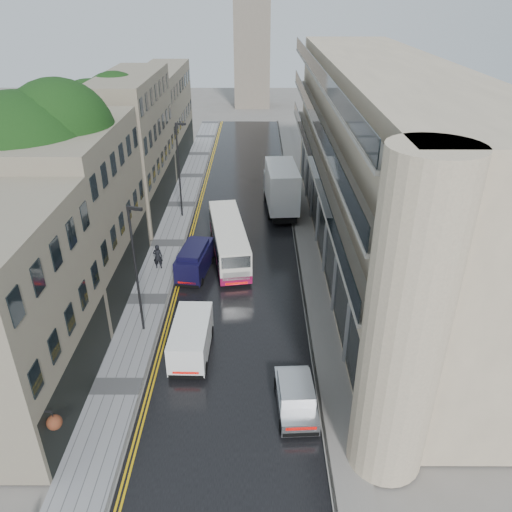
# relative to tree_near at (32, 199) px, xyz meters

# --- Properties ---
(road) EXTENTS (9.00, 85.00, 0.02)m
(road) POSITION_rel_tree_near_xyz_m (12.50, 7.50, -6.94)
(road) COLOR black
(road) RESTS_ON ground
(left_sidewalk) EXTENTS (2.70, 85.00, 0.12)m
(left_sidewalk) POSITION_rel_tree_near_xyz_m (6.65, 7.50, -6.89)
(left_sidewalk) COLOR gray
(left_sidewalk) RESTS_ON ground
(right_sidewalk) EXTENTS (1.80, 85.00, 0.12)m
(right_sidewalk) POSITION_rel_tree_near_xyz_m (17.90, 7.50, -6.89)
(right_sidewalk) COLOR slate
(right_sidewalk) RESTS_ON ground
(old_shop_row) EXTENTS (4.50, 56.00, 12.00)m
(old_shop_row) POSITION_rel_tree_near_xyz_m (3.05, 10.00, -0.95)
(old_shop_row) COLOR gray
(old_shop_row) RESTS_ON ground
(modern_block) EXTENTS (8.00, 40.00, 14.00)m
(modern_block) POSITION_rel_tree_near_xyz_m (22.80, 6.00, 0.05)
(modern_block) COLOR beige
(modern_block) RESTS_ON ground
(tree_near) EXTENTS (10.56, 10.56, 13.89)m
(tree_near) POSITION_rel_tree_near_xyz_m (0.00, 0.00, 0.00)
(tree_near) COLOR black
(tree_near) RESTS_ON ground
(tree_far) EXTENTS (9.24, 9.24, 12.46)m
(tree_far) POSITION_rel_tree_near_xyz_m (0.30, 13.00, -0.72)
(tree_far) COLOR black
(tree_far) RESTS_ON ground
(cream_bus) EXTENTS (3.73, 10.02, 2.67)m
(cream_bus) POSITION_rel_tree_near_xyz_m (11.14, 2.68, -5.59)
(cream_bus) COLOR white
(cream_bus) RESTS_ON road
(white_lorry) EXTENTS (3.13, 8.77, 4.53)m
(white_lorry) POSITION_rel_tree_near_xyz_m (15.01, 12.49, -4.66)
(white_lorry) COLOR white
(white_lorry) RESTS_ON road
(silver_hatchback) EXTENTS (2.00, 4.17, 1.53)m
(silver_hatchback) POSITION_rel_tree_near_xyz_m (15.09, -11.93, -6.16)
(silver_hatchback) COLOR #ACADB1
(silver_hatchback) RESTS_ON road
(white_van) EXTENTS (2.09, 4.67, 2.09)m
(white_van) POSITION_rel_tree_near_xyz_m (9.27, -7.92, -5.88)
(white_van) COLOR white
(white_van) RESTS_ON road
(navy_van) EXTENTS (2.47, 4.74, 2.31)m
(navy_van) POSITION_rel_tree_near_xyz_m (8.34, 1.38, -5.77)
(navy_van) COLOR black
(navy_van) RESTS_ON road
(pedestrian) EXTENTS (0.70, 0.46, 1.90)m
(pedestrian) POSITION_rel_tree_near_xyz_m (6.63, 3.37, -5.87)
(pedestrian) COLOR black
(pedestrian) RESTS_ON left_sidewalk
(lamp_post_near) EXTENTS (0.92, 0.45, 8.02)m
(lamp_post_near) POSITION_rel_tree_near_xyz_m (7.00, -4.13, -2.82)
(lamp_post_near) COLOR black
(lamp_post_near) RESTS_ON left_sidewalk
(lamp_post_far) EXTENTS (0.95, 0.27, 8.36)m
(lamp_post_far) POSITION_rel_tree_near_xyz_m (7.08, 13.05, -2.64)
(lamp_post_far) COLOR black
(lamp_post_far) RESTS_ON left_sidewalk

